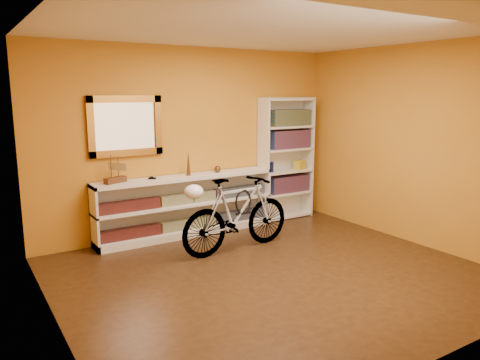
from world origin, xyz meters
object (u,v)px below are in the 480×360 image
bookcase (286,159)px  helmet (194,192)px  console_unit (187,206)px  bicycle (237,214)px

bookcase → helmet: bookcase is taller
bookcase → console_unit: bearing=-179.2°
bookcase → helmet: 2.33m
console_unit → bookcase: bookcase is taller
console_unit → bicycle: (0.25, -0.92, 0.05)m
console_unit → helmet: helmet is taller
bookcase → helmet: bearing=-154.8°
console_unit → bookcase: (1.74, 0.03, 0.52)m
console_unit → bicycle: bearing=-74.8°
bicycle → helmet: size_ratio=7.15×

